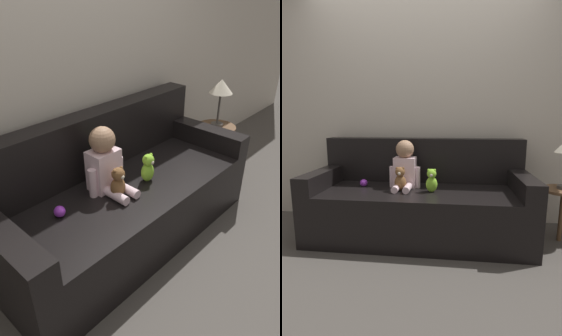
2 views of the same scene
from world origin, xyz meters
TOP-DOWN VIEW (x-y plane):
  - ground_plane at (0.00, 0.00)m, footprint 12.00×12.00m
  - wall_back at (0.00, 0.51)m, footprint 8.00×0.05m
  - couch at (0.00, 0.05)m, footprint 2.06×0.86m
  - person_baby at (-0.15, 0.06)m, footprint 0.30×0.36m
  - teddy_bear_brown at (-0.16, -0.08)m, footprint 0.11×0.10m
  - plush_toy_side at (0.13, -0.09)m, footprint 0.11×0.10m
  - toy_ball at (-0.56, 0.03)m, footprint 0.07×0.07m
  - side_table at (1.33, 0.05)m, footprint 0.38×0.38m

SIDE VIEW (x-z plane):
  - ground_plane at x=0.00m, z-range 0.00..0.00m
  - couch at x=0.00m, z-range -0.14..0.79m
  - toy_ball at x=-0.56m, z-range 0.48..0.55m
  - plush_toy_side at x=0.13m, z-range 0.47..0.69m
  - teddy_bear_brown at x=-0.16m, z-range 0.47..0.70m
  - person_baby at x=-0.15m, z-range 0.45..0.91m
  - side_table at x=1.33m, z-range 0.23..1.19m
  - wall_back at x=0.00m, z-range 0.00..2.60m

